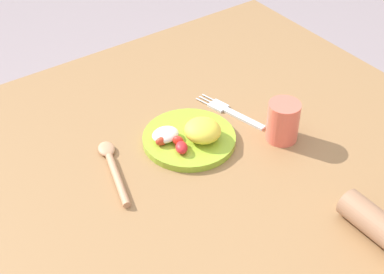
{
  "coord_description": "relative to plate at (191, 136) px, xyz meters",
  "views": [
    {
      "loc": [
        -0.5,
        -0.78,
        1.51
      ],
      "look_at": [
        0.06,
        0.01,
        0.72
      ],
      "focal_mm": 54.33,
      "sensor_mm": 36.0,
      "label": 1
    }
  ],
  "objects": [
    {
      "name": "spoon",
      "position": [
        -0.18,
        0.02,
        -0.01
      ],
      "size": [
        0.08,
        0.2,
        0.02
      ],
      "rotation": [
        0.0,
        0.0,
        1.29
      ],
      "color": "tan",
      "rests_on": "dining_table"
    },
    {
      "name": "dining_table",
      "position": [
        -0.06,
        -0.02,
        -0.1
      ],
      "size": [
        1.26,
        0.95,
        0.7
      ],
      "color": "#966C42",
      "rests_on": "ground_plane"
    },
    {
      "name": "plate",
      "position": [
        0.0,
        0.0,
        0.0
      ],
      "size": [
        0.2,
        0.2,
        0.06
      ],
      "color": "#96BA2F",
      "rests_on": "dining_table"
    },
    {
      "name": "drinking_cup",
      "position": [
        0.17,
        -0.1,
        0.03
      ],
      "size": [
        0.07,
        0.07,
        0.09
      ],
      "primitive_type": "cylinder",
      "color": "#EE6652",
      "rests_on": "dining_table"
    },
    {
      "name": "fork",
      "position": [
        0.14,
        0.03,
        -0.01
      ],
      "size": [
        0.06,
        0.19,
        0.01
      ],
      "rotation": [
        0.0,
        0.0,
        1.81
      ],
      "color": "silver",
      "rests_on": "dining_table"
    }
  ]
}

